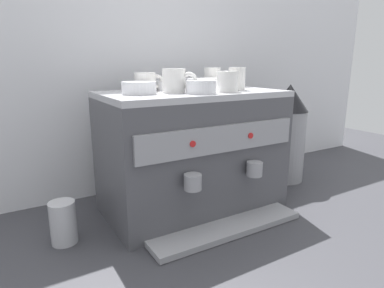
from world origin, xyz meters
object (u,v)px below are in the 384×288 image
Objects in this scene: milk_pitcher at (63,223)px; ceramic_bowl_3 at (169,86)px; ceramic_cup_0 at (236,79)px; ceramic_bowl_2 at (201,87)px; ceramic_cup_1 at (175,81)px; ceramic_cup_3 at (212,78)px; ceramic_cup_4 at (146,82)px; ceramic_cup_5 at (229,80)px; ceramic_cup_2 at (227,82)px; ceramic_bowl_1 at (203,84)px; ceramic_bowl_0 at (139,88)px; espresso_machine at (193,152)px; coffee_grinder at (287,133)px.

ceramic_bowl_3 is at bearing 13.97° from milk_pitcher.
ceramic_bowl_2 is (-0.19, -0.06, -0.02)m from ceramic_cup_0.
ceramic_cup_1 reaches higher than ceramic_bowl_3.
ceramic_cup_0 is at bearing -88.46° from ceramic_cup_3.
ceramic_cup_4 reaches higher than ceramic_cup_5.
ceramic_cup_2 is 0.21m from ceramic_cup_5.
ceramic_bowl_1 and ceramic_bowl_2 have the same top height.
ceramic_cup_1 reaches higher than ceramic_bowl_2.
ceramic_cup_1 is at bearing 159.79° from ceramic_cup_2.
ceramic_cup_1 and ceramic_cup_3 have the same top height.
ceramic_bowl_0 is 1.10× the size of ceramic_bowl_3.
ceramic_bowl_2 is at bearing -124.84° from ceramic_bowl_1.
espresso_machine reaches higher than milk_pitcher.
coffee_grinder is at bearing 11.12° from ceramic_cup_0.
ceramic_cup_3 is at bearing 7.41° from ceramic_bowl_3.
ceramic_cup_1 is at bearing -159.05° from ceramic_bowl_1.
ceramic_bowl_0 is at bearing -170.90° from ceramic_bowl_1.
ceramic_bowl_0 is (-0.13, 0.01, -0.02)m from ceramic_cup_1.
ceramic_cup_3 reaches higher than ceramic_bowl_0.
milk_pitcher is (-0.34, -0.10, -0.42)m from ceramic_cup_4.
ceramic_bowl_1 is (0.22, -0.04, -0.01)m from ceramic_cup_4.
milk_pitcher is at bearing -179.76° from ceramic_cup_1.
ceramic_bowl_2 is at bearing -8.97° from milk_pitcher.
espresso_machine is 6.76× the size of ceramic_cup_3.
ceramic_bowl_0 is at bearing 175.62° from ceramic_cup_0.
ceramic_cup_3 is at bearing 11.84° from milk_pitcher.
ceramic_cup_4 reaches higher than espresso_machine.
coffee_grinder is (0.33, -0.04, -0.25)m from ceramic_cup_5.
ceramic_cup_2 is at bearing -165.03° from coffee_grinder.
ceramic_cup_2 is at bearing -50.23° from ceramic_bowl_3.
ceramic_cup_3 is 0.22m from ceramic_bowl_3.
ceramic_cup_0 is 1.03× the size of ceramic_cup_3.
ceramic_bowl_2 is 0.99× the size of ceramic_bowl_3.
ceramic_cup_0 reaches higher than ceramic_cup_5.
ceramic_cup_0 is at bearing -168.88° from coffee_grinder.
ceramic_cup_5 is (0.13, 0.16, -0.00)m from ceramic_cup_2.
ceramic_cup_4 is 1.10× the size of ceramic_bowl_3.
ceramic_cup_2 is 1.27× the size of ceramic_cup_5.
espresso_machine is 6.54× the size of ceramic_cup_0.
ceramic_cup_4 is 1.00× the size of ceramic_bowl_0.
ceramic_cup_0 is at bearing -20.20° from ceramic_cup_4.
espresso_machine is 5.13× the size of ceramic_bowl_1.
ceramic_bowl_1 is at bearing 20.95° from ceramic_cup_1.
espresso_machine is 0.32m from ceramic_cup_0.
ceramic_bowl_2 is (-0.09, -0.13, 0.00)m from ceramic_bowl_1.
ceramic_cup_5 is at bearing 18.97° from espresso_machine.
ceramic_cup_2 reaches higher than espresso_machine.
ceramic_cup_5 is (0.37, -0.00, -0.00)m from ceramic_cup_4.
ceramic_cup_1 is 0.82× the size of ceramic_bowl_1.
milk_pitcher is at bearing -172.01° from ceramic_cup_5.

